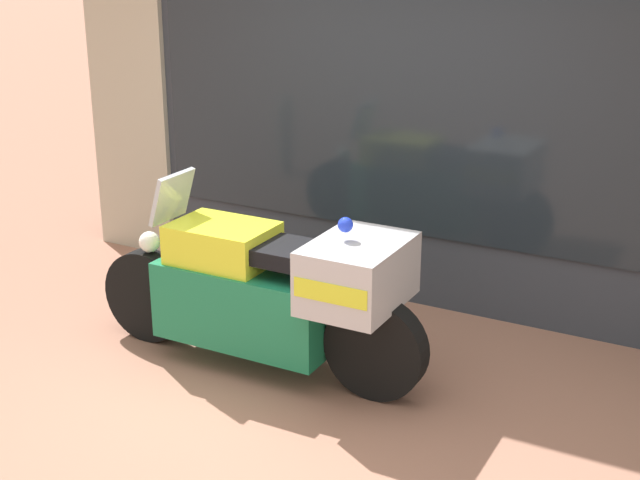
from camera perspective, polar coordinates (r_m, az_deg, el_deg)
ground_plane at (r=5.34m, az=-3.45°, el=-10.41°), size 60.00×60.00×0.00m
shop_building at (r=6.61m, az=2.91°, el=12.60°), size 5.62×0.55×3.73m
window_display at (r=6.69m, az=7.97°, el=0.21°), size 4.40×0.30×2.00m
paramedic_motorcycle at (r=5.48m, az=-3.06°, el=-3.17°), size 2.32×0.70×1.20m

